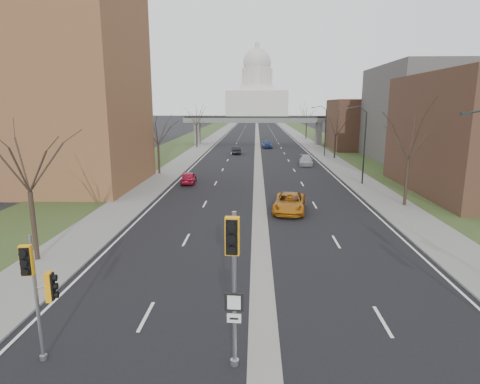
# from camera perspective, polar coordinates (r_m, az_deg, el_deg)

# --- Properties ---
(ground) EXTENTS (700.00, 700.00, 0.00)m
(ground) POSITION_cam_1_polar(r_m,az_deg,el_deg) (16.10, 3.41, -21.17)
(ground) COLOR black
(ground) RESTS_ON ground
(road_surface) EXTENTS (20.00, 600.00, 0.01)m
(road_surface) POSITION_cam_1_polar(r_m,az_deg,el_deg) (163.68, 2.43, 9.10)
(road_surface) COLOR black
(road_surface) RESTS_ON ground
(median_strip) EXTENTS (1.20, 600.00, 0.02)m
(median_strip) POSITION_cam_1_polar(r_m,az_deg,el_deg) (163.68, 2.43, 9.10)
(median_strip) COLOR gray
(median_strip) RESTS_ON ground
(sidewalk_right) EXTENTS (4.00, 600.00, 0.12)m
(sidewalk_right) POSITION_cam_1_polar(r_m,az_deg,el_deg) (164.14, 6.68, 9.06)
(sidewalk_right) COLOR gray
(sidewalk_right) RESTS_ON ground
(sidewalk_left) EXTENTS (4.00, 600.00, 0.12)m
(sidewalk_left) POSITION_cam_1_polar(r_m,az_deg,el_deg) (164.09, -1.82, 9.13)
(sidewalk_left) COLOR gray
(sidewalk_left) RESTS_ON ground
(grass_verge_right) EXTENTS (8.00, 600.00, 0.10)m
(grass_verge_right) POSITION_cam_1_polar(r_m,az_deg,el_deg) (164.71, 8.78, 9.01)
(grass_verge_right) COLOR #2E421E
(grass_verge_right) RESTS_ON ground
(grass_verge_left) EXTENTS (8.00, 600.00, 0.10)m
(grass_verge_left) POSITION_cam_1_polar(r_m,az_deg,el_deg) (164.63, -3.93, 9.12)
(grass_verge_left) COLOR #2E421E
(grass_verge_left) RESTS_ON ground
(apartment_building) EXTENTS (25.00, 16.00, 22.00)m
(apartment_building) POSITION_cam_1_polar(r_m,az_deg,el_deg) (50.49, -29.08, 13.16)
(apartment_building) COLOR brown
(apartment_building) RESTS_ON ground
(commercial_block_mid) EXTENTS (18.00, 22.00, 15.00)m
(commercial_block_mid) POSITION_cam_1_polar(r_m,az_deg,el_deg) (71.34, 26.12, 9.91)
(commercial_block_mid) COLOR #514F4A
(commercial_block_mid) RESTS_ON ground
(commercial_block_far) EXTENTS (14.00, 14.00, 10.00)m
(commercial_block_far) POSITION_cam_1_polar(r_m,az_deg,el_deg) (86.47, 17.49, 9.10)
(commercial_block_far) COLOR #4F3425
(commercial_block_far) RESTS_ON ground
(pedestrian_bridge) EXTENTS (34.00, 3.00, 6.45)m
(pedestrian_bridge) POSITION_cam_1_polar(r_m,az_deg,el_deg) (93.53, 2.53, 9.74)
(pedestrian_bridge) COLOR slate
(pedestrian_bridge) RESTS_ON ground
(capitol) EXTENTS (48.00, 42.00, 55.75)m
(capitol) POSITION_cam_1_polar(r_m,az_deg,el_deg) (333.58, 2.41, 13.88)
(capitol) COLOR silver
(capitol) RESTS_ON ground
(streetlight_mid) EXTENTS (2.61, 0.20, 8.70)m
(streetlight_mid) POSITION_cam_1_polar(r_m,az_deg,el_deg) (46.88, 16.51, 9.40)
(streetlight_mid) COLOR black
(streetlight_mid) RESTS_ON sidewalk_right
(streetlight_far) EXTENTS (2.61, 0.20, 8.70)m
(streetlight_far) POSITION_cam_1_polar(r_m,az_deg,el_deg) (72.36, 11.49, 10.47)
(streetlight_far) COLOR black
(streetlight_far) RESTS_ON sidewalk_right
(tree_left_a) EXTENTS (7.20, 7.20, 9.40)m
(tree_left_a) POSITION_cam_1_polar(r_m,az_deg,el_deg) (24.99, -28.27, 5.68)
(tree_left_a) COLOR #382B21
(tree_left_a) RESTS_ON sidewalk_left
(tree_left_b) EXTENTS (6.75, 6.75, 8.81)m
(tree_left_b) POSITION_cam_1_polar(r_m,az_deg,el_deg) (53.04, -11.66, 9.13)
(tree_left_b) COLOR #382B21
(tree_left_b) RESTS_ON sidewalk_left
(tree_left_c) EXTENTS (7.65, 7.65, 9.99)m
(tree_left_c) POSITION_cam_1_polar(r_m,az_deg,el_deg) (86.39, -6.25, 10.94)
(tree_left_c) COLOR #382B21
(tree_left_c) RESTS_ON sidewalk_left
(tree_right_a) EXTENTS (7.20, 7.20, 9.40)m
(tree_right_a) POSITION_cam_1_polar(r_m,az_deg,el_deg) (37.94, 23.12, 7.90)
(tree_right_a) COLOR #382B21
(tree_right_a) RESTS_ON sidewalk_right
(tree_right_b) EXTENTS (6.30, 6.30, 8.22)m
(tree_right_b) POSITION_cam_1_polar(r_m,az_deg,el_deg) (69.80, 13.49, 9.39)
(tree_right_b) COLOR #382B21
(tree_right_b) RESTS_ON sidewalk_right
(tree_right_c) EXTENTS (7.65, 7.65, 9.99)m
(tree_right_c) POSITION_cam_1_polar(r_m,az_deg,el_deg) (109.28, 9.48, 11.10)
(tree_right_c) COLOR #382B21
(tree_right_c) RESTS_ON sidewalk_right
(signal_pole_left) EXTENTS (0.79, 0.94, 4.65)m
(signal_pole_left) POSITION_cam_1_polar(r_m,az_deg,el_deg) (15.39, -26.79, -11.35)
(signal_pole_left) COLOR gray
(signal_pole_left) RESTS_ON ground
(signal_pole_median) EXTENTS (0.64, 0.91, 5.53)m
(signal_pole_median) POSITION_cam_1_polar(r_m,az_deg,el_deg) (13.06, -0.97, -10.29)
(signal_pole_median) COLOR gray
(signal_pole_median) RESTS_ON ground
(car_left_near) EXTENTS (1.94, 4.19, 1.39)m
(car_left_near) POSITION_cam_1_polar(r_m,az_deg,el_deg) (46.77, -7.32, 2.07)
(car_left_near) COLOR #A6122D
(car_left_near) RESTS_ON ground
(car_left_far) EXTENTS (2.03, 4.57, 1.46)m
(car_left_far) POSITION_cam_1_polar(r_m,az_deg,el_deg) (75.22, -0.57, 6.01)
(car_left_far) COLOR black
(car_left_far) RESTS_ON ground
(car_right_near) EXTENTS (3.32, 5.89, 1.55)m
(car_right_near) POSITION_cam_1_polar(r_m,az_deg,el_deg) (34.23, 7.06, -1.53)
(car_right_near) COLOR #B46913
(car_right_near) RESTS_ON ground
(car_right_mid) EXTENTS (2.44, 5.01, 1.40)m
(car_right_mid) POSITION_cam_1_polar(r_m,az_deg,el_deg) (61.63, 9.35, 4.45)
(car_right_mid) COLOR #9FA0A7
(car_right_mid) RESTS_ON ground
(car_right_far) EXTENTS (2.33, 4.78, 1.57)m
(car_right_far) POSITION_cam_1_polar(r_m,az_deg,el_deg) (85.91, 3.87, 6.80)
(car_right_far) COLOR navy
(car_right_far) RESTS_ON ground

